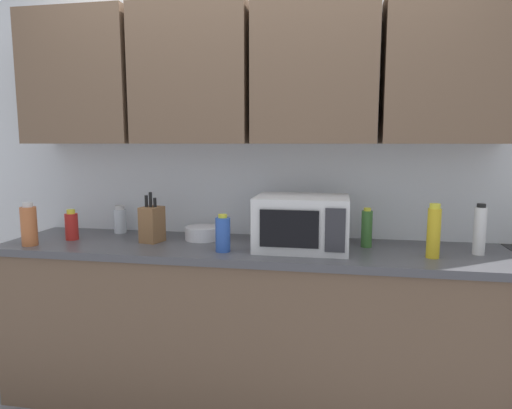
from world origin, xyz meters
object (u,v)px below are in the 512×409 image
at_px(bottle_green_oil, 367,228).
at_px(bottle_red_sauce, 72,226).
at_px(bottle_clear_tall, 120,220).
at_px(knife_block, 152,224).
at_px(microwave, 302,223).
at_px(bowl_ceramic_small, 203,233).
at_px(bottle_yellow_mustard, 434,232).
at_px(bottle_white_jar, 480,230).
at_px(bottle_spice_jar, 29,225).
at_px(bottle_blue_cleaner, 223,234).

xyz_separation_m(bottle_green_oil, bottle_red_sauce, (-1.66, -0.12, -0.02)).
bearing_deg(bottle_green_oil, bottle_clear_tall, 175.44).
bearing_deg(knife_block, bottle_clear_tall, 145.15).
xyz_separation_m(microwave, bowl_ceramic_small, (-0.58, 0.13, -0.10)).
relative_size(bottle_green_oil, bottle_red_sauce, 1.21).
distance_m(bottle_yellow_mustard, bottle_white_jar, 0.26).
height_order(bottle_clear_tall, bottle_spice_jar, bottle_spice_jar).
height_order(knife_block, bottle_white_jar, knife_block).
distance_m(bottle_green_oil, bottle_spice_jar, 1.82).
relative_size(knife_block, bowl_ceramic_small, 1.39).
xyz_separation_m(bottle_yellow_mustard, bottle_spice_jar, (-2.10, -0.11, -0.02)).
height_order(microwave, knife_block, knife_block).
bearing_deg(bottle_spice_jar, bowl_ceramic_small, 19.62).
bearing_deg(bottle_yellow_mustard, bottle_white_jar, 24.99).
bearing_deg(bottle_green_oil, knife_block, -175.58).
relative_size(bottle_blue_cleaner, bottle_spice_jar, 0.82).
bearing_deg(bottle_white_jar, bottle_clear_tall, 174.77).
bearing_deg(bottle_white_jar, knife_block, -179.20).
relative_size(microwave, bottle_clear_tall, 2.80).
distance_m(bottle_spice_jar, bowl_ceramic_small, 0.94).
bearing_deg(microwave, bottle_green_oil, 17.65).
distance_m(bottle_clear_tall, bowl_ceramic_small, 0.57).
bearing_deg(bottle_clear_tall, bowl_ceramic_small, -9.65).
bearing_deg(bottle_blue_cleaner, bottle_yellow_mustard, 3.34).
distance_m(bottle_green_oil, bottle_red_sauce, 1.66).
bearing_deg(bottle_clear_tall, bottle_green_oil, -4.56).
xyz_separation_m(bottle_blue_cleaner, bottle_red_sauce, (-0.93, 0.12, -0.01)).
bearing_deg(bottle_yellow_mustard, microwave, 173.67).
relative_size(bottle_clear_tall, bottle_green_oil, 0.81).
height_order(microwave, bottle_green_oil, microwave).
bearing_deg(microwave, bottle_red_sauce, -179.60).
distance_m(microwave, bowl_ceramic_small, 0.60).
bearing_deg(bowl_ceramic_small, bottle_blue_cleaner, -54.26).
bearing_deg(bottle_blue_cleaner, bottle_clear_tall, 154.52).
xyz_separation_m(bottle_blue_cleaner, bottle_yellow_mustard, (1.03, 0.06, 0.04)).
height_order(bottle_blue_cleaner, bottle_red_sauce, bottle_blue_cleaner).
xyz_separation_m(bottle_blue_cleaner, bowl_ceramic_small, (-0.19, 0.26, -0.05)).
bearing_deg(bottle_red_sauce, bottle_clear_tall, 52.41).
distance_m(bottle_blue_cleaner, bottle_red_sauce, 0.94).
distance_m(bottle_red_sauce, bowl_ceramic_small, 0.76).
xyz_separation_m(bottle_blue_cleaner, bottle_spice_jar, (-1.07, -0.05, 0.02)).
relative_size(knife_block, bottle_green_oil, 1.34).
xyz_separation_m(bottle_clear_tall, bowl_ceramic_small, (0.56, -0.10, -0.04)).
relative_size(microwave, bottle_yellow_mustard, 1.80).
xyz_separation_m(bottle_green_oil, bottle_white_jar, (0.54, -0.07, 0.02)).
height_order(bottle_green_oil, bottle_white_jar, bottle_white_jar).
bearing_deg(bottle_green_oil, bottle_red_sauce, -175.98).
relative_size(knife_block, bottle_white_jar, 1.10).
bearing_deg(microwave, bottle_blue_cleaner, -161.52).
distance_m(microwave, bottle_clear_tall, 1.17).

